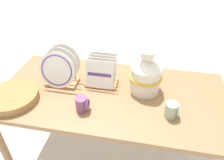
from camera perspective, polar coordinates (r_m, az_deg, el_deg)
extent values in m
plane|color=silver|center=(2.05, 0.00, -19.00)|extent=(14.00, 14.00, 0.00)
cube|color=olive|center=(1.53, 0.00, -3.86)|extent=(1.57, 0.77, 0.03)
cylinder|color=olive|center=(1.84, -26.40, -15.92)|extent=(0.06, 0.06, 0.68)
cylinder|color=olive|center=(2.22, -17.30, -2.96)|extent=(0.06, 0.06, 0.68)
cylinder|color=olive|center=(2.07, 22.59, -7.80)|extent=(0.06, 0.06, 0.68)
cylinder|color=silver|center=(1.50, 8.63, 0.28)|extent=(0.21, 0.21, 0.19)
cone|color=silver|center=(1.43, 9.10, 4.51)|extent=(0.21, 0.21, 0.07)
cylinder|color=silver|center=(1.40, 9.34, 6.68)|extent=(0.09, 0.09, 0.05)
torus|color=silver|center=(1.39, 9.45, 7.63)|extent=(0.13, 0.13, 0.02)
torus|color=gold|center=(1.49, 8.71, 0.99)|extent=(0.23, 0.23, 0.02)
cube|color=tan|center=(1.64, -12.76, -0.45)|extent=(0.22, 0.14, 0.02)
cylinder|color=tan|center=(1.68, -14.74, 2.16)|extent=(0.01, 0.01, 0.07)
cylinder|color=tan|center=(1.63, -9.73, 1.62)|extent=(0.01, 0.01, 0.07)
cylinder|color=white|center=(1.52, -14.24, 2.46)|extent=(0.26, 0.08, 0.25)
torus|color=#5B3375|center=(1.52, -14.27, 2.44)|extent=(0.22, 0.07, 0.21)
cylinder|color=white|center=(1.56, -13.42, 3.63)|extent=(0.26, 0.08, 0.25)
cylinder|color=white|center=(1.61, -12.66, 4.75)|extent=(0.26, 0.08, 0.25)
cube|color=tan|center=(1.59, -2.68, -0.61)|extent=(0.22, 0.14, 0.02)
cylinder|color=tan|center=(1.63, -4.96, 2.09)|extent=(0.01, 0.01, 0.07)
cylinder|color=tan|center=(1.60, 0.45, 1.50)|extent=(0.01, 0.01, 0.07)
cube|color=white|center=(1.48, -3.30, 1.41)|extent=(0.19, 0.06, 0.19)
cube|color=white|center=(1.52, -2.96, 2.23)|extent=(0.19, 0.06, 0.19)
cube|color=white|center=(1.55, -2.62, 3.03)|extent=(0.19, 0.06, 0.19)
cube|color=white|center=(1.58, -2.31, 3.79)|extent=(0.19, 0.06, 0.19)
cube|color=#5B3375|center=(1.48, -3.32, 1.38)|extent=(0.16, 0.01, 0.02)
cylinder|color=olive|center=(1.60, -24.35, -4.57)|extent=(0.34, 0.34, 0.01)
cylinder|color=olive|center=(1.59, -24.43, -4.33)|extent=(0.34, 0.34, 0.01)
cylinder|color=olive|center=(1.59, -24.51, -4.08)|extent=(0.34, 0.34, 0.01)
cylinder|color=olive|center=(1.58, -24.59, -3.83)|extent=(0.34, 0.34, 0.01)
cylinder|color=olive|center=(1.58, -24.67, -3.58)|extent=(0.34, 0.34, 0.01)
cylinder|color=olive|center=(1.57, -24.76, -3.33)|extent=(0.34, 0.34, 0.01)
cylinder|color=#9EB28E|center=(1.37, 15.17, -7.57)|extent=(0.08, 0.08, 0.10)
torus|color=#9EB28E|center=(1.37, 16.77, -7.67)|extent=(0.01, 0.08, 0.08)
cylinder|color=#7A4770|center=(1.37, -7.98, -6.22)|extent=(0.08, 0.08, 0.10)
torus|color=#7A4770|center=(1.36, -6.44, -6.38)|extent=(0.01, 0.08, 0.08)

